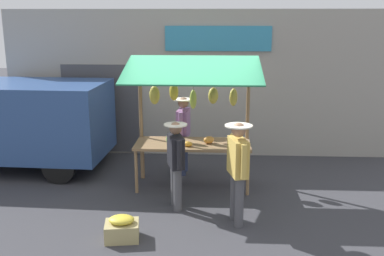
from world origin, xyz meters
The scene contains 7 objects.
ground_plane centered at (0.00, 0.00, 0.00)m, with size 40.00×40.00×0.00m, color #38383D.
street_backdrop centered at (0.04, -2.20, 1.70)m, with size 9.00×0.30×3.40m.
market_stall centered at (0.01, -0.04, 1.54)m, with size 2.50×1.46×2.50m.
vendor_with_sunhat centered at (0.24, -0.75, 0.96)m, with size 0.42×0.69×1.63m.
shopper_in_grey_tee centered at (0.23, 1.04, 0.89)m, with size 0.40×0.64×1.53m.
shopper_in_striped_shirt centered at (-0.78, 1.57, 0.98)m, with size 0.43×0.69×1.66m.
produce_crate_near centered at (0.94, 2.21, 0.17)m, with size 0.55×0.47×0.38m.
Camera 1 is at (-0.42, 8.21, 3.23)m, focal length 41.77 mm.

